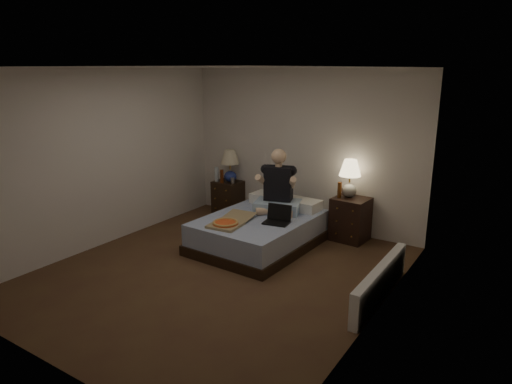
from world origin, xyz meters
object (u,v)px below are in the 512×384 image
Objects in this scene: lamp_left at (230,166)px; person at (278,181)px; water_bottle at (217,174)px; pizza_box at (225,223)px; lamp_right at (350,178)px; beer_bottle_left at (222,176)px; radiator at (380,283)px; nightstand_right at (350,219)px; bed at (259,232)px; beer_bottle_right at (339,190)px; nightstand_left at (228,197)px; soda_can at (232,181)px; laptop at (276,215)px.

lamp_left is 1.48m from person.
pizza_box is (1.29, -1.49, -0.23)m from water_bottle.
water_bottle is at bearing -177.65° from lamp_right.
beer_bottle_left is (-2.24, -0.15, -0.23)m from lamp_right.
lamp_left is at bearing 153.42° from radiator.
nightstand_right is at bearing 1.08° from water_bottle.
person is at bearing -25.96° from lamp_left.
person is at bearing -19.48° from water_bottle.
beer_bottle_left is at bearing -173.36° from nightstand_right.
beer_bottle_right is at bearing 49.62° from bed.
lamp_right is (-0.07, 0.05, 0.60)m from nightstand_right.
radiator is at bearing -53.75° from nightstand_right.
person is at bearing -21.77° from nightstand_left.
lamp_left is 0.35× the size of radiator.
bed is 1.11× the size of radiator.
soda_can is (0.32, 0.02, -0.07)m from water_bottle.
person is (1.40, -0.50, 0.21)m from beer_bottle_left.
nightstand_left is at bearing 153.95° from soda_can.
soda_can reaches higher than pizza_box.
lamp_right is at bearing 19.86° from person.
nightstand_right is at bearing -38.01° from lamp_right.
nightstand_right is at bearing 0.66° from soda_can.
person reaches higher than nightstand_left.
water_bottle is at bearing 142.99° from person.
lamp_right reaches higher than nightstand_left.
lamp_right is at bearing 49.01° from beer_bottle_right.
laptop is 1.73m from radiator.
nightstand_left is at bearing -177.01° from nightstand_right.
nightstand_left is (-1.29, 1.01, 0.07)m from bed.
bed is at bearing 67.90° from pizza_box.
nightstand_left is at bearing 119.25° from pizza_box.
soda_can reaches higher than laptop.
lamp_right reaches higher than beer_bottle_right.
beer_bottle_right is at bearing -1.19° from soda_can.
water_bottle is at bearing -174.63° from nightstand_right.
radiator is (2.13, -0.01, -0.28)m from pizza_box.
soda_can is (-2.07, -0.08, -0.29)m from lamp_right.
lamp_left is 2.43× the size of beer_bottle_left.
nightstand_right is 0.40× the size of radiator.
lamp_left is at bearing 117.91° from pizza_box.
lamp_right is 2.43× the size of beer_bottle_right.
lamp_right is 1.98m from pizza_box.
laptop reaches higher than bed.
beer_bottle_left is at bearing 122.29° from pizza_box.
water_bottle is at bearing -156.13° from lamp_left.
soda_can is at bearing 116.60° from pizza_box.
lamp_left is at bearing 180.00° from lamp_right.
beer_bottle_left reaches higher than radiator.
bed is at bearing -39.29° from lamp_left.
laptop is at bearing 36.44° from pizza_box.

